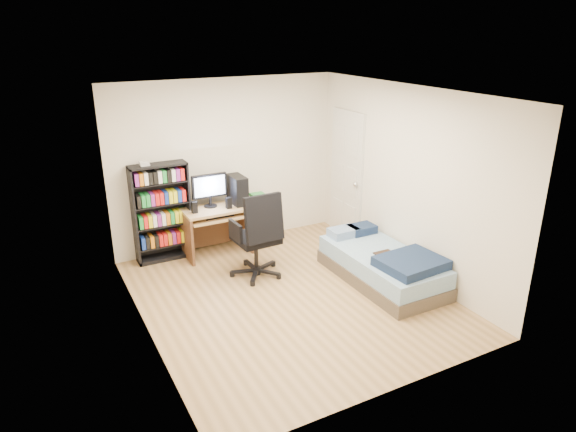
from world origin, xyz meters
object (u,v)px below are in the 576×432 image
computer_desk (221,210)px  office_chair (258,250)px  media_shelf (162,211)px  bed (383,265)px

computer_desk → office_chair: bearing=-82.8°
media_shelf → office_chair: size_ratio=1.23×
computer_desk → office_chair: size_ratio=1.00×
media_shelf → office_chair: 1.53m
bed → media_shelf: bearing=139.0°
media_shelf → bed: (2.35, -2.04, -0.50)m
office_chair → bed: (1.39, -0.91, -0.16)m
computer_desk → bed: bearing=-51.3°
media_shelf → computer_desk: size_ratio=1.22×
bed → computer_desk: bearing=128.7°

